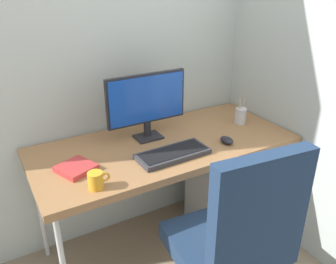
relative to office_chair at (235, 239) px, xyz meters
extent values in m
plane|color=gray|center=(0.02, 0.68, -0.57)|extent=(8.00, 8.00, 0.00)
cube|color=#B7C1BC|center=(0.02, 1.05, 0.83)|extent=(3.24, 0.04, 2.80)
cube|color=#B7C1BC|center=(0.81, 0.43, 0.83)|extent=(0.04, 2.41, 2.80)
cube|color=#996B42|center=(0.02, 0.68, 0.17)|extent=(1.52, 0.68, 0.04)
cylinder|color=silver|center=(0.72, 0.39, -0.21)|extent=(0.03, 0.03, 0.72)
cylinder|color=silver|center=(-0.69, 0.97, -0.21)|extent=(0.03, 0.03, 0.72)
cylinder|color=silver|center=(0.72, 0.97, -0.21)|extent=(0.03, 0.03, 0.72)
cube|color=navy|center=(0.01, 0.10, -0.11)|extent=(0.53, 0.51, 0.09)
cube|color=navy|center=(-0.01, -0.13, 0.21)|extent=(0.44, 0.11, 0.57)
cube|color=#9EA0A5|center=(0.53, 0.65, -0.25)|extent=(0.48, 0.46, 0.65)
cube|color=#262628|center=(0.53, 0.42, -0.12)|extent=(0.24, 0.01, 0.02)
cube|color=black|center=(-0.04, 0.79, 0.19)|extent=(0.15, 0.12, 0.01)
cube|color=black|center=(-0.04, 0.80, 0.25)|extent=(0.04, 0.02, 0.10)
cube|color=black|center=(-0.04, 0.80, 0.43)|extent=(0.49, 0.02, 0.29)
cube|color=#1947B2|center=(-0.04, 0.79, 0.43)|extent=(0.47, 0.01, 0.27)
cube|color=#333338|center=(-0.02, 0.52, 0.20)|extent=(0.40, 0.18, 0.03)
cube|color=black|center=(-0.02, 0.52, 0.21)|extent=(0.37, 0.15, 0.00)
ellipsoid|color=black|center=(0.33, 0.50, 0.20)|extent=(0.07, 0.10, 0.04)
cylinder|color=silver|center=(0.59, 0.69, 0.24)|extent=(0.07, 0.07, 0.10)
cylinder|color=#B2B5BA|center=(0.58, 0.69, 0.30)|extent=(0.03, 0.01, 0.12)
cylinder|color=#B2B5BA|center=(0.60, 0.69, 0.30)|extent=(0.03, 0.01, 0.12)
torus|color=purple|center=(0.59, 0.69, 0.25)|extent=(0.03, 0.04, 0.01)
cylinder|color=orange|center=(0.57, 0.69, 0.29)|extent=(0.02, 0.01, 0.15)
cube|color=#B23333|center=(-0.52, 0.63, 0.20)|extent=(0.21, 0.21, 0.03)
cylinder|color=orange|center=(-0.49, 0.43, 0.23)|extent=(0.07, 0.07, 0.08)
torus|color=orange|center=(-0.44, 0.43, 0.23)|extent=(0.05, 0.01, 0.05)
camera|label=1|loc=(-0.87, -0.91, 1.10)|focal=37.40mm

